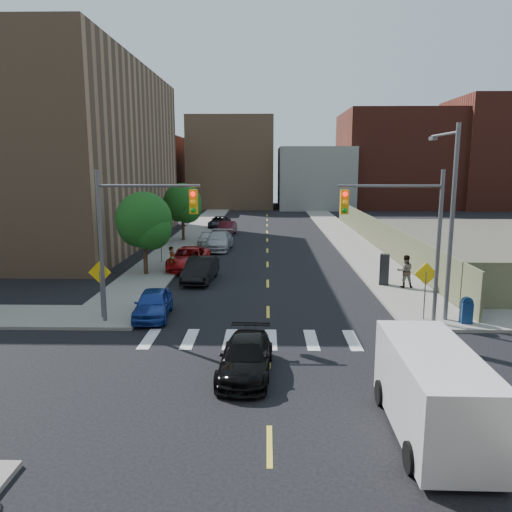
{
  "coord_description": "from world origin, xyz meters",
  "views": [
    {
      "loc": [
        -0.11,
        -15.86,
        7.2
      ],
      "look_at": [
        -0.69,
        12.5,
        2.0
      ],
      "focal_mm": 35.0,
      "sensor_mm": 36.0,
      "label": 1
    }
  ],
  "objects_px": {
    "parked_car_silver": "(218,241)",
    "parked_car_black": "(201,270)",
    "parked_car_red": "(189,258)",
    "parked_car_blue": "(153,304)",
    "parked_car_maroon": "(227,228)",
    "pedestrian_west": "(172,260)",
    "black_sedan": "(246,357)",
    "pedestrian_east": "(405,271)",
    "parked_car_white": "(207,239)",
    "payphone": "(384,269)",
    "parked_car_grey": "(219,222)",
    "mailbox": "(466,310)",
    "cargo_van": "(431,388)"
  },
  "relations": [
    {
      "from": "parked_car_silver",
      "to": "mailbox",
      "type": "distance_m",
      "value": 24.25
    },
    {
      "from": "payphone",
      "to": "parked_car_silver",
      "type": "bearing_deg",
      "value": 144.94
    },
    {
      "from": "parked_car_maroon",
      "to": "parked_car_grey",
      "type": "relative_size",
      "value": 0.88
    },
    {
      "from": "parked_car_blue",
      "to": "parked_car_white",
      "type": "distance_m",
      "value": 21.68
    },
    {
      "from": "black_sedan",
      "to": "mailbox",
      "type": "bearing_deg",
      "value": 32.79
    },
    {
      "from": "pedestrian_west",
      "to": "black_sedan",
      "type": "bearing_deg",
      "value": -148.53
    },
    {
      "from": "parked_car_red",
      "to": "pedestrian_west",
      "type": "relative_size",
      "value": 3.08
    },
    {
      "from": "parked_car_black",
      "to": "parked_car_silver",
      "type": "xyz_separation_m",
      "value": [
        0.0,
        11.85,
        0.02
      ]
    },
    {
      "from": "payphone",
      "to": "pedestrian_east",
      "type": "xyz_separation_m",
      "value": [
        1.06,
        -0.62,
        0.03
      ]
    },
    {
      "from": "black_sedan",
      "to": "cargo_van",
      "type": "height_order",
      "value": "cargo_van"
    },
    {
      "from": "cargo_van",
      "to": "pedestrian_east",
      "type": "bearing_deg",
      "value": 77.99
    },
    {
      "from": "parked_car_red",
      "to": "black_sedan",
      "type": "bearing_deg",
      "value": -73.99
    },
    {
      "from": "parked_car_blue",
      "to": "mailbox",
      "type": "xyz_separation_m",
      "value": [
        14.45,
        -1.0,
        0.07
      ]
    },
    {
      "from": "parked_car_maroon",
      "to": "pedestrian_west",
      "type": "distance_m",
      "value": 19.15
    },
    {
      "from": "pedestrian_east",
      "to": "parked_car_maroon",
      "type": "bearing_deg",
      "value": -57.17
    },
    {
      "from": "parked_car_red",
      "to": "cargo_van",
      "type": "relative_size",
      "value": 1.03
    },
    {
      "from": "parked_car_red",
      "to": "parked_car_blue",
      "type": "bearing_deg",
      "value": -88.81
    },
    {
      "from": "parked_car_white",
      "to": "pedestrian_east",
      "type": "xyz_separation_m",
      "value": [
        13.5,
        -16.01,
        0.48
      ]
    },
    {
      "from": "black_sedan",
      "to": "pedestrian_east",
      "type": "relative_size",
      "value": 2.26
    },
    {
      "from": "parked_car_black",
      "to": "pedestrian_east",
      "type": "xyz_separation_m",
      "value": [
        12.2,
        -1.86,
        0.35
      ]
    },
    {
      "from": "parked_car_red",
      "to": "parked_car_white",
      "type": "height_order",
      "value": "parked_car_red"
    },
    {
      "from": "parked_car_blue",
      "to": "payphone",
      "type": "distance_m",
      "value": 13.95
    },
    {
      "from": "cargo_van",
      "to": "pedestrian_east",
      "type": "distance_m",
      "value": 16.25
    },
    {
      "from": "cargo_van",
      "to": "parked_car_white",
      "type": "bearing_deg",
      "value": 108.13
    },
    {
      "from": "parked_car_maroon",
      "to": "parked_car_white",
      "type": "bearing_deg",
      "value": -95.19
    },
    {
      "from": "parked_car_silver",
      "to": "parked_car_black",
      "type": "bearing_deg",
      "value": -86.56
    },
    {
      "from": "pedestrian_west",
      "to": "parked_car_white",
      "type": "bearing_deg",
      "value": 8.58
    },
    {
      "from": "parked_car_red",
      "to": "parked_car_silver",
      "type": "height_order",
      "value": "parked_car_silver"
    },
    {
      "from": "parked_car_maroon",
      "to": "black_sedan",
      "type": "xyz_separation_m",
      "value": [
        3.4,
        -34.83,
        -0.08
      ]
    },
    {
      "from": "parked_car_white",
      "to": "payphone",
      "type": "bearing_deg",
      "value": -52.39
    },
    {
      "from": "parked_car_blue",
      "to": "cargo_van",
      "type": "distance_m",
      "value": 14.18
    },
    {
      "from": "payphone",
      "to": "cargo_van",
      "type": "bearing_deg",
      "value": -84.35
    },
    {
      "from": "parked_car_red",
      "to": "mailbox",
      "type": "relative_size",
      "value": 4.5
    },
    {
      "from": "parked_car_black",
      "to": "black_sedan",
      "type": "bearing_deg",
      "value": -71.59
    },
    {
      "from": "parked_car_red",
      "to": "payphone",
      "type": "bearing_deg",
      "value": -20.59
    },
    {
      "from": "parked_car_red",
      "to": "black_sedan",
      "type": "relative_size",
      "value": 1.26
    },
    {
      "from": "parked_car_maroon",
      "to": "parked_car_silver",
      "type": "bearing_deg",
      "value": -84.11
    },
    {
      "from": "parked_car_black",
      "to": "mailbox",
      "type": "distance_m",
      "value": 15.68
    },
    {
      "from": "parked_car_silver",
      "to": "pedestrian_west",
      "type": "distance_m",
      "value": 10.31
    },
    {
      "from": "parked_car_white",
      "to": "parked_car_grey",
      "type": "relative_size",
      "value": 0.75
    },
    {
      "from": "payphone",
      "to": "pedestrian_east",
      "type": "relative_size",
      "value": 0.97
    },
    {
      "from": "parked_car_red",
      "to": "cargo_van",
      "type": "bearing_deg",
      "value": -64.09
    },
    {
      "from": "parked_car_maroon",
      "to": "pedestrian_east",
      "type": "distance_m",
      "value": 25.73
    },
    {
      "from": "parked_car_maroon",
      "to": "black_sedan",
      "type": "relative_size",
      "value": 0.99
    },
    {
      "from": "parked_car_grey",
      "to": "pedestrian_west",
      "type": "distance_m",
      "value": 24.97
    },
    {
      "from": "payphone",
      "to": "parked_car_grey",
      "type": "bearing_deg",
      "value": 128.52
    },
    {
      "from": "parked_car_red",
      "to": "payphone",
      "type": "height_order",
      "value": "payphone"
    },
    {
      "from": "parked_car_red",
      "to": "payphone",
      "type": "relative_size",
      "value": 2.94
    },
    {
      "from": "parked_car_red",
      "to": "pedestrian_east",
      "type": "distance_m",
      "value": 14.62
    },
    {
      "from": "payphone",
      "to": "pedestrian_west",
      "type": "bearing_deg",
      "value": -178.22
    }
  ]
}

